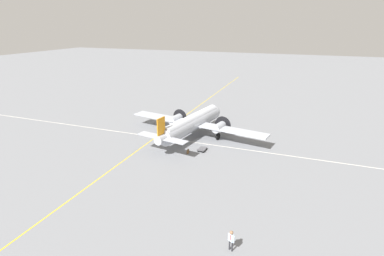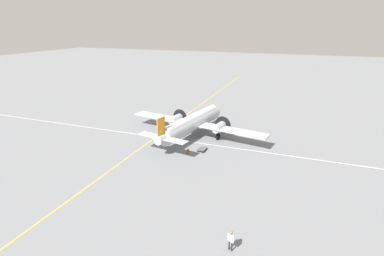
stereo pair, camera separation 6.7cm
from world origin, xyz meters
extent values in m
plane|color=slate|center=(0.00, 0.00, 0.00)|extent=(300.00, 300.00, 0.00)
cube|color=gold|center=(0.00, -5.45, 0.00)|extent=(120.00, 0.16, 0.01)
cube|color=silver|center=(2.03, 0.00, 0.00)|extent=(0.16, 120.00, 0.01)
cylinder|color=#ADB2BC|center=(0.00, 0.00, 2.29)|extent=(15.36, 5.02, 2.38)
cylinder|color=silver|center=(0.00, 0.00, 2.94)|extent=(14.50, 4.18, 1.66)
sphere|color=#ADB2BC|center=(-7.47, 1.34, 2.29)|extent=(2.26, 2.26, 2.26)
cylinder|color=#ADB2BC|center=(7.47, -1.34, 2.41)|extent=(3.15, 1.81, 1.31)
cube|color=orange|center=(8.02, -1.44, 4.07)|extent=(1.66, 0.43, 2.73)
cube|color=#ADB2BC|center=(7.83, -1.40, 2.53)|extent=(2.82, 7.85, 0.10)
cube|color=#ADB2BC|center=(-1.09, 0.20, 1.99)|extent=(6.62, 24.15, 0.20)
cylinder|color=#ADB2BC|center=(-2.07, -3.79, 2.01)|extent=(2.78, 1.74, 1.31)
cylinder|color=black|center=(-3.47, -3.54, 2.01)|extent=(0.52, 2.71, 2.75)
sphere|color=black|center=(-3.60, -3.52, 2.01)|extent=(0.46, 0.46, 0.46)
cylinder|color=#ADB2BC|center=(-0.63, 4.27, 2.01)|extent=(2.78, 1.74, 1.31)
cylinder|color=black|center=(-2.03, 4.53, 2.01)|extent=(0.52, 2.71, 2.75)
sphere|color=black|center=(-2.16, 4.55, 2.01)|extent=(0.46, 0.46, 0.46)
cylinder|color=#4C4C51|center=(-1.82, -3.84, 1.02)|extent=(0.18, 0.18, 0.94)
cylinder|color=black|center=(-1.82, -3.84, 0.55)|extent=(1.14, 0.49, 1.10)
cylinder|color=#4C4C51|center=(-0.37, 4.23, 1.02)|extent=(0.18, 0.18, 0.94)
cylinder|color=black|center=(-0.37, 4.23, 0.55)|extent=(1.14, 0.49, 1.10)
cylinder|color=#4C4C51|center=(-5.83, 1.04, 0.78)|extent=(0.14, 0.14, 0.87)
cylinder|color=black|center=(-5.83, 1.04, 0.35)|extent=(0.72, 0.30, 0.70)
cylinder|color=#2D2D33|center=(22.87, 12.08, 0.45)|extent=(0.13, 0.13, 0.89)
cylinder|color=#2D2D33|center=(22.77, 11.85, 0.45)|extent=(0.13, 0.13, 0.89)
cube|color=silver|center=(22.82, 11.96, 1.23)|extent=(0.37, 0.47, 0.67)
sphere|color=#8C6647|center=(22.82, 11.96, 1.71)|extent=(0.30, 0.30, 0.30)
cylinder|color=silver|center=(22.93, 12.21, 1.19)|extent=(0.10, 0.10, 0.64)
cylinder|color=silver|center=(22.71, 11.72, 1.19)|extent=(0.10, 0.10, 0.64)
cube|color=maroon|center=(22.92, 11.92, 1.31)|extent=(0.03, 0.05, 0.43)
cube|color=brown|center=(6.25, 1.75, 0.30)|extent=(0.46, 0.19, 0.59)
cube|color=#4A3520|center=(6.25, 1.75, 0.62)|extent=(0.17, 0.13, 0.02)
cube|color=#56565B|center=(4.61, 3.31, 0.30)|extent=(1.75, 1.03, 0.04)
cube|color=#56565B|center=(5.45, 3.31, 0.54)|extent=(0.05, 1.02, 0.04)
cylinder|color=#56565B|center=(5.45, 2.83, 0.43)|extent=(0.04, 0.04, 0.22)
cylinder|color=#56565B|center=(5.45, 3.79, 0.43)|extent=(0.04, 0.04, 0.22)
cylinder|color=black|center=(3.95, 2.91, 0.14)|extent=(0.28, 0.06, 0.28)
cylinder|color=black|center=(3.95, 3.73, 0.14)|extent=(0.28, 0.06, 0.28)
cylinder|color=black|center=(5.27, 2.90, 0.14)|extent=(0.28, 0.06, 0.28)
cylinder|color=black|center=(5.28, 3.72, 0.14)|extent=(0.28, 0.06, 0.28)
camera|label=1|loc=(42.24, 15.96, 17.32)|focal=28.00mm
camera|label=2|loc=(42.22, 16.03, 17.32)|focal=28.00mm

